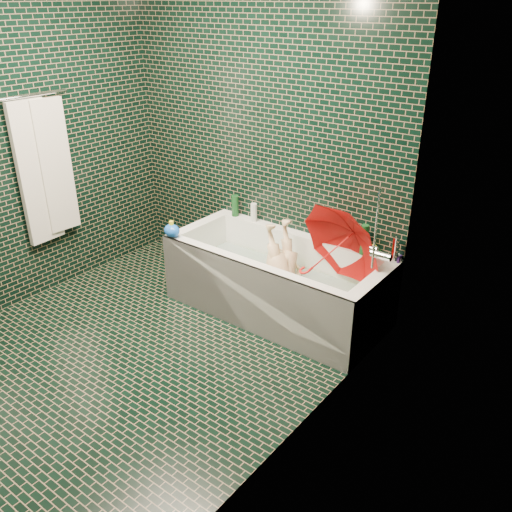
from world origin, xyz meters
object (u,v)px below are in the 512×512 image
Objects in this scene: bathtub at (275,288)px; bath_toy at (172,230)px; umbrella at (331,252)px; rubber_duck at (370,250)px; child at (284,277)px.

bath_toy is at bearing -157.18° from bathtub.
bathtub is 0.93m from bath_toy.
umbrella is 0.31m from rubber_duck.
bathtub is at bearing 43.57° from bath_toy.
rubber_duck is at bearing 69.55° from umbrella.
rubber_duck is (0.18, 0.26, -0.03)m from umbrella.
bathtub is 0.12m from child.
child is 1.36× the size of umbrella.
child is at bearing 43.71° from bath_toy.
bath_toy is (-1.39, -0.64, 0.01)m from rubber_duck.
bathtub is 2.66× the size of umbrella.
bath_toy reaches higher than rubber_duck.
umbrella is (0.44, 0.06, 0.41)m from bathtub.
bath_toy is at bearing -148.16° from umbrella.
bath_toy reaches higher than bathtub.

